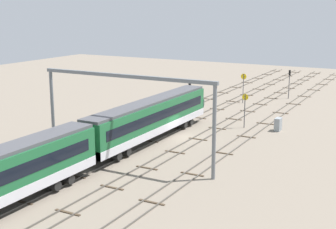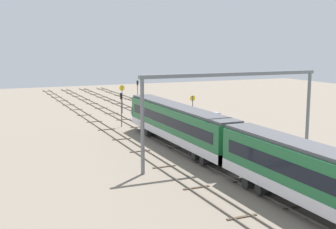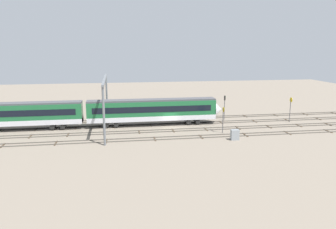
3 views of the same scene
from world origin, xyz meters
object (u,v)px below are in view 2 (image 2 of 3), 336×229
speed_sign_near_foreground (122,95)px  signal_light_trackside_approach (138,89)px  train (330,186)px  relay_cabinet (216,118)px  speed_sign_mid_trackside (193,106)px  signal_light_trackside_departure (121,105)px  overhead_gantry (233,95)px

speed_sign_near_foreground → signal_light_trackside_approach: bearing=-36.0°
train → relay_cabinet: train is taller
speed_sign_mid_trackside → signal_light_trackside_departure: bearing=69.9°
speed_sign_near_foreground → signal_light_trackside_approach: (7.69, -5.60, -0.02)m
speed_sign_mid_trackside → relay_cabinet: (0.57, -4.37, -2.08)m
signal_light_trackside_approach → signal_light_trackside_departure: (-19.75, 9.56, -0.00)m
train → signal_light_trackside_departure: bearing=3.1°
speed_sign_near_foreground → relay_cabinet: speed_sign_near_foreground is taller
speed_sign_near_foreground → signal_light_trackside_departure: 12.69m
overhead_gantry → speed_sign_mid_trackside: overhead_gantry is taller
overhead_gantry → signal_light_trackside_departure: 24.08m
overhead_gantry → speed_sign_mid_trackside: (19.83, -5.55, -4.02)m
speed_sign_mid_trackside → signal_light_trackside_approach: (23.34, 0.23, 0.31)m
signal_light_trackside_approach → signal_light_trackside_departure: same height
speed_sign_near_foreground → relay_cabinet: 18.36m
train → overhead_gantry: 16.39m
overhead_gantry → signal_light_trackside_approach: 43.65m
signal_light_trackside_departure → relay_cabinet: (-3.02, -14.16, -2.39)m
signal_light_trackside_departure → overhead_gantry: bearing=-169.8°
relay_cabinet → speed_sign_near_foreground: bearing=34.1°
signal_light_trackside_approach → overhead_gantry: bearing=173.0°
signal_light_trackside_departure → relay_cabinet: signal_light_trackside_departure is taller
signal_light_trackside_approach → signal_light_trackside_departure: bearing=154.2°
speed_sign_near_foreground → signal_light_trackside_approach: size_ratio=0.99×
speed_sign_mid_trackside → signal_light_trackside_departure: (3.59, 9.79, 0.31)m
train → speed_sign_mid_trackside: 36.33m
train → signal_light_trackside_approach: 59.32m
overhead_gantry → speed_sign_mid_trackside: bearing=-15.6°
speed_sign_mid_trackside → speed_sign_near_foreground: bearing=20.4°
overhead_gantry → speed_sign_near_foreground: overhead_gantry is taller
signal_light_trackside_approach → relay_cabinet: size_ratio=2.95×
speed_sign_mid_trackside → train: bearing=167.8°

